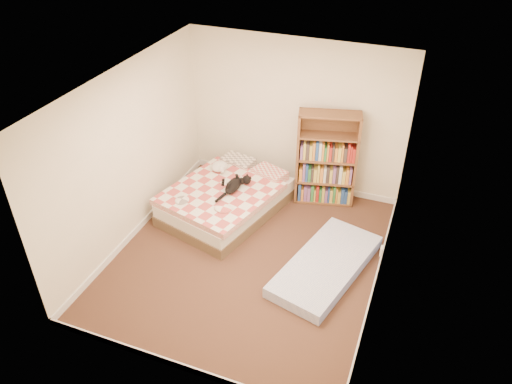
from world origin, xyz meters
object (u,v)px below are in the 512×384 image
(white_dog, at_px, (220,167))
(bed, at_px, (227,198))
(floor_mattress, at_px, (326,266))
(bookshelf, at_px, (326,170))
(black_cat, at_px, (234,184))

(white_dog, bearing_deg, bed, -50.52)
(bed, xyz_separation_m, floor_mattress, (1.79, -0.79, -0.15))
(bookshelf, height_order, white_dog, bookshelf)
(black_cat, height_order, white_dog, black_cat)
(bed, bearing_deg, white_dog, 142.70)
(white_dog, bearing_deg, floor_mattress, -27.43)
(white_dog, bearing_deg, black_cat, -41.02)
(black_cat, bearing_deg, floor_mattress, 9.32)
(bookshelf, xyz_separation_m, black_cat, (-1.19, -0.85, -0.03))
(floor_mattress, bearing_deg, bed, 170.69)
(bed, distance_m, bookshelf, 1.60)
(bookshelf, bearing_deg, white_dog, -177.85)
(bed, distance_m, black_cat, 0.33)
(bed, xyz_separation_m, black_cat, (0.14, -0.02, 0.30))
(black_cat, xyz_separation_m, white_dog, (-0.42, 0.39, -0.00))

